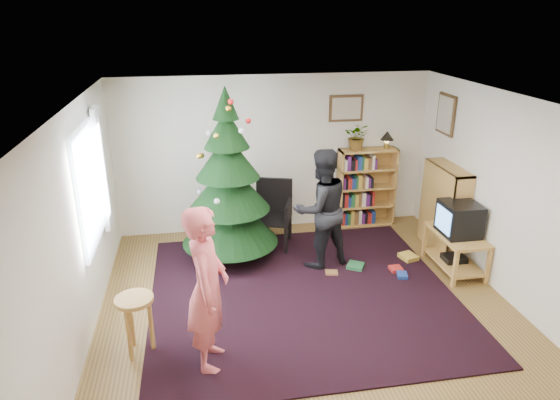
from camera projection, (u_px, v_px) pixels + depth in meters
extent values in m
plane|color=olive|center=(307.00, 307.00, 6.12)|extent=(5.00, 5.00, 0.00)
plane|color=white|center=(312.00, 103.00, 5.22)|extent=(5.00, 5.00, 0.00)
cube|color=silver|center=(274.00, 154.00, 7.97)|extent=(5.00, 0.02, 2.50)
cube|color=silver|center=(393.00, 352.00, 3.37)|extent=(5.00, 0.02, 2.50)
cube|color=silver|center=(79.00, 228.00, 5.27)|extent=(0.02, 5.00, 2.50)
cube|color=silver|center=(510.00, 199.00, 6.07)|extent=(0.02, 5.00, 2.50)
cube|color=black|center=(302.00, 293.00, 6.39)|extent=(3.80, 3.60, 0.02)
cube|color=silver|center=(89.00, 187.00, 5.74)|extent=(0.04, 1.20, 1.40)
cube|color=silver|center=(102.00, 169.00, 6.39)|extent=(0.06, 0.35, 1.60)
cube|color=#4C3319|center=(346.00, 108.00, 7.88)|extent=(0.55, 0.03, 0.42)
cube|color=beige|center=(346.00, 108.00, 7.88)|extent=(0.47, 0.01, 0.34)
cube|color=#4C3319|center=(446.00, 114.00, 7.43)|extent=(0.03, 0.50, 0.60)
cube|color=beige|center=(446.00, 114.00, 7.43)|extent=(0.01, 0.42, 0.52)
cylinder|color=#3F2816|center=(231.00, 249.00, 7.29)|extent=(0.13, 0.13, 0.27)
cone|color=black|center=(230.00, 216.00, 7.11)|extent=(1.38, 1.38, 0.78)
cone|color=black|center=(228.00, 185.00, 6.94)|extent=(1.15, 1.15, 0.69)
cone|color=black|center=(227.00, 156.00, 6.79)|extent=(0.89, 0.89, 0.61)
cone|color=black|center=(226.00, 128.00, 6.65)|extent=(0.62, 0.62, 0.53)
cone|color=black|center=(225.00, 102.00, 6.53)|extent=(0.36, 0.36, 0.44)
cube|color=#C28B45|center=(366.00, 187.00, 8.28)|extent=(0.95, 0.30, 1.30)
cube|color=#C28B45|center=(369.00, 150.00, 8.05)|extent=(0.95, 0.30, 0.03)
cube|color=#C28B45|center=(444.00, 209.00, 7.39)|extent=(0.30, 0.95, 1.30)
cube|color=#C28B45|center=(449.00, 168.00, 7.16)|extent=(0.30, 0.95, 0.03)
cube|color=#C28B45|center=(457.00, 235.00, 6.81)|extent=(0.53, 0.95, 0.04)
cube|color=#C28B45|center=(455.00, 270.00, 6.47)|extent=(0.05, 0.05, 0.51)
cube|color=#C28B45|center=(488.00, 267.00, 6.54)|extent=(0.05, 0.05, 0.51)
cube|color=#C28B45|center=(425.00, 241.00, 7.28)|extent=(0.05, 0.05, 0.51)
cube|color=#C28B45|center=(455.00, 238.00, 7.36)|extent=(0.05, 0.05, 0.51)
cube|color=#C28B45|center=(454.00, 262.00, 6.96)|extent=(0.49, 0.91, 0.03)
cube|color=black|center=(454.00, 258.00, 6.94)|extent=(0.30, 0.25, 0.08)
cube|color=black|center=(460.00, 219.00, 6.73)|extent=(0.46, 0.51, 0.45)
cube|color=#5DA7FF|center=(443.00, 220.00, 6.69)|extent=(0.01, 0.40, 0.32)
cube|color=black|center=(272.00, 219.00, 7.54)|extent=(0.70, 0.70, 0.05)
cube|color=black|center=(269.00, 195.00, 7.67)|extent=(0.54, 0.22, 0.56)
cube|color=black|center=(258.00, 240.00, 7.35)|extent=(0.06, 0.06, 0.45)
cube|color=black|center=(291.00, 238.00, 7.43)|extent=(0.06, 0.06, 0.45)
cube|color=black|center=(254.00, 227.00, 7.81)|extent=(0.06, 0.06, 0.45)
cube|color=black|center=(285.00, 225.00, 7.89)|extent=(0.06, 0.06, 0.45)
cylinder|color=#C28B45|center=(134.00, 300.00, 5.10)|extent=(0.40, 0.40, 0.04)
cylinder|color=#C28B45|center=(151.00, 325.00, 5.24)|extent=(0.05, 0.05, 0.62)
cylinder|color=#C28B45|center=(131.00, 321.00, 5.32)|extent=(0.05, 0.05, 0.62)
cylinder|color=#C28B45|center=(129.00, 335.00, 5.09)|extent=(0.05, 0.05, 0.62)
imported|color=#D45458|center=(207.00, 289.00, 4.86)|extent=(0.50, 0.68, 1.73)
imported|color=black|center=(321.00, 209.00, 6.84)|extent=(0.98, 0.85, 1.70)
imported|color=gray|center=(358.00, 137.00, 7.94)|extent=(0.50, 0.47, 0.44)
cylinder|color=#A57F33|center=(386.00, 146.00, 8.08)|extent=(0.09, 0.09, 0.09)
sphere|color=#FFD88C|center=(387.00, 140.00, 8.04)|extent=(0.09, 0.09, 0.09)
cone|color=black|center=(387.00, 135.00, 8.02)|extent=(0.21, 0.21, 0.14)
cube|color=#A51E19|center=(396.00, 269.00, 6.93)|extent=(0.20, 0.20, 0.08)
cube|color=navy|center=(402.00, 275.00, 6.76)|extent=(0.20, 0.20, 0.08)
cube|color=#1E592D|center=(355.00, 266.00, 7.01)|extent=(0.20, 0.20, 0.08)
cube|color=gold|center=(408.00, 257.00, 7.25)|extent=(0.20, 0.20, 0.08)
cube|color=brown|center=(332.00, 272.00, 6.85)|extent=(0.20, 0.20, 0.08)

